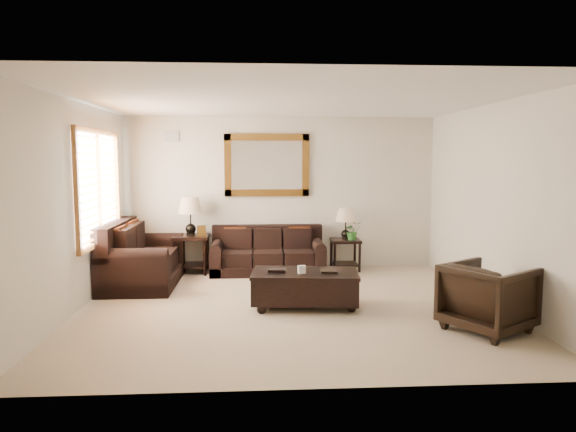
{
  "coord_description": "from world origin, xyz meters",
  "views": [
    {
      "loc": [
        -0.44,
        -6.66,
        1.94
      ],
      "look_at": [
        0.01,
        0.6,
        1.15
      ],
      "focal_mm": 32.0,
      "sensor_mm": 36.0,
      "label": 1
    }
  ],
  "objects": [
    {
      "name": "window",
      "position": [
        -2.7,
        0.9,
        1.55
      ],
      "size": [
        0.07,
        1.96,
        1.66
      ],
      "color": "white",
      "rests_on": "room"
    },
    {
      "name": "end_table_left",
      "position": [
        -1.57,
        2.16,
        0.86
      ],
      "size": [
        0.6,
        0.6,
        1.32
      ],
      "color": "black",
      "rests_on": "room"
    },
    {
      "name": "potted_plant",
      "position": [
        1.24,
        2.12,
        0.68
      ],
      "size": [
        0.32,
        0.35,
        0.25
      ],
      "primitive_type": "imported",
      "rotation": [
        0.0,
        0.0,
        0.1
      ],
      "color": "#24581E",
      "rests_on": "end_table_right"
    },
    {
      "name": "room",
      "position": [
        0.0,
        0.0,
        1.35
      ],
      "size": [
        5.51,
        5.01,
        2.71
      ],
      "color": "tan",
      "rests_on": "ground"
    },
    {
      "name": "mirror",
      "position": [
        -0.25,
        2.47,
        1.85
      ],
      "size": [
        1.5,
        0.06,
        1.1
      ],
      "color": "#502910",
      "rests_on": "room"
    },
    {
      "name": "coffee_table",
      "position": [
        0.2,
        -0.03,
        0.29
      ],
      "size": [
        1.46,
        0.89,
        0.59
      ],
      "rotation": [
        0.0,
        0.0,
        -0.1
      ],
      "color": "black",
      "rests_on": "room"
    },
    {
      "name": "armchair",
      "position": [
        2.18,
        -1.13,
        0.43
      ],
      "size": [
        1.1,
        1.12,
        0.86
      ],
      "primitive_type": "imported",
      "rotation": [
        0.0,
        0.0,
        2.13
      ],
      "color": "black",
      "rests_on": "floor"
    },
    {
      "name": "sofa",
      "position": [
        -0.25,
        2.11,
        0.29
      ],
      "size": [
        1.94,
        0.84,
        0.79
      ],
      "color": "black",
      "rests_on": "room"
    },
    {
      "name": "air_vent",
      "position": [
        -1.9,
        2.48,
        2.35
      ],
      "size": [
        0.25,
        0.02,
        0.18
      ],
      "primitive_type": "cube",
      "color": "#999999",
      "rests_on": "room"
    },
    {
      "name": "loveseat",
      "position": [
        -2.27,
        1.35,
        0.36
      ],
      "size": [
        1.05,
        1.76,
        0.99
      ],
      "rotation": [
        0.0,
        0.0,
        1.57
      ],
      "color": "black",
      "rests_on": "room"
    },
    {
      "name": "end_table_right",
      "position": [
        1.13,
        2.21,
        0.72
      ],
      "size": [
        0.5,
        0.5,
        1.11
      ],
      "color": "black",
      "rests_on": "room"
    }
  ]
}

